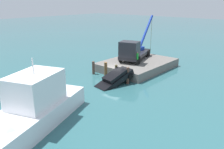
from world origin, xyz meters
TOP-DOWN VIEW (x-y plane):
  - ground at (0.00, 0.00)m, footprint 200.00×200.00m
  - dock at (-4.78, 0.00)m, footprint 10.19×7.47m
  - crane_truck at (-4.48, -0.55)m, footprint 9.40×4.42m
  - dock_worker at (-2.95, 1.20)m, footprint 0.34×0.34m
  - salvaged_car at (2.25, 1.82)m, footprint 4.67×2.68m
  - moored_yacht at (14.32, 3.41)m, footprint 12.33×7.68m
  - piling_near at (1.06, -2.80)m, footprint 0.34×0.34m
  - piling_mid at (0.99, -0.69)m, footprint 0.38×0.38m
  - piling_far at (1.07, 1.06)m, footprint 0.31×0.31m
  - piling_end at (1.05, 2.79)m, footprint 0.32×0.32m

SIDE VIEW (x-z plane):
  - ground at x=0.00m, z-range 0.00..0.00m
  - dock at x=-4.78m, z-range 0.00..1.10m
  - salvaged_car at x=2.25m, z-range -0.52..1.91m
  - moored_yacht at x=14.32m, z-range -2.62..4.09m
  - piling_near at x=1.06m, z-range 0.00..1.67m
  - piling_mid at x=0.99m, z-range 0.00..1.93m
  - piling_far at x=1.07m, z-range 0.00..1.93m
  - piling_end at x=1.05m, z-range 0.00..1.94m
  - dock_worker at x=-2.95m, z-range 1.12..2.90m
  - crane_truck at x=-4.48m, z-range -0.42..5.43m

